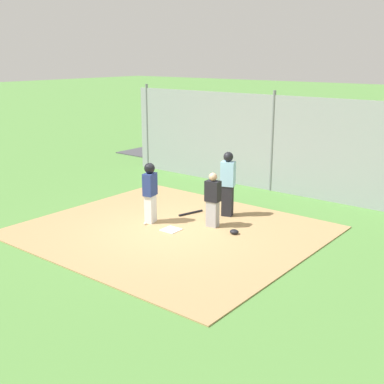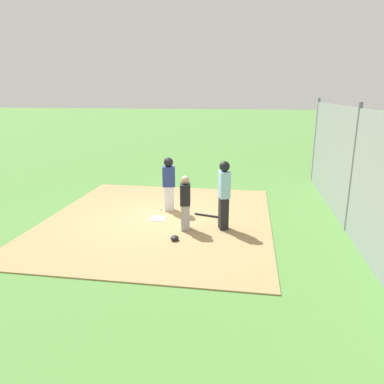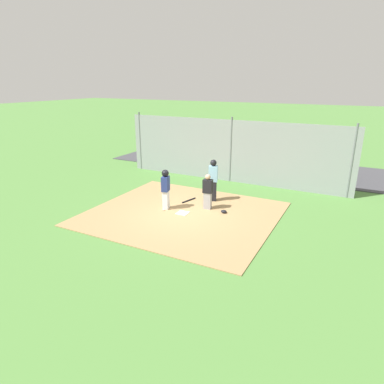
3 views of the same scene
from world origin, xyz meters
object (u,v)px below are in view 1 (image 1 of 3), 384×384
at_px(home_plate, 171,230).
at_px(catcher, 213,199).
at_px(baseball_bat, 191,213).
at_px(parked_car_blue, 253,147).
at_px(baseball, 145,224).
at_px(runner, 150,189).
at_px(umpire, 228,182).
at_px(catcher_mask, 234,232).

height_order(home_plate, catcher, catcher).
distance_m(baseball_bat, parked_car_blue, 7.93).
relative_size(home_plate, baseball_bat, 0.54).
distance_m(baseball, parked_car_blue, 9.27).
distance_m(home_plate, parked_car_blue, 9.38).
bearing_deg(runner, parked_car_blue, 90.71).
relative_size(home_plate, umpire, 0.24).
xyz_separation_m(catcher, baseball, (1.49, 1.04, -0.71)).
bearing_deg(parked_car_blue, home_plate, 107.77).
height_order(runner, catcher_mask, runner).
bearing_deg(baseball, runner, -81.93).
relative_size(umpire, catcher_mask, 7.69).
bearing_deg(home_plate, runner, -9.05).
bearing_deg(parked_car_blue, catcher_mask, 117.93).
bearing_deg(umpire, runner, -54.45).
relative_size(runner, baseball_bat, 2.04).
bearing_deg(baseball_bat, catcher, 83.14).
bearing_deg(home_plate, umpire, -103.54).
relative_size(baseball, parked_car_blue, 0.02).
bearing_deg(runner, catcher, 14.14).
xyz_separation_m(home_plate, runner, (0.86, -0.14, 0.94)).
relative_size(catcher, baseball, 19.86).
xyz_separation_m(runner, baseball_bat, (-0.41, -1.25, -0.92)).
relative_size(umpire, baseball_bat, 2.26).
bearing_deg(catcher_mask, runner, 15.70).
distance_m(umpire, baseball, 2.59).
height_order(home_plate, umpire, umpire).
bearing_deg(catcher_mask, parked_car_blue, -61.19).
distance_m(baseball_bat, catcher_mask, 2.00).
bearing_deg(umpire, home_plate, -31.47).
distance_m(runner, baseball, 0.95).
bearing_deg(baseball_bat, home_plate, 33.72).
relative_size(catcher, runner, 0.89).
relative_size(baseball_bat, catcher_mask, 3.40).
height_order(catcher, runner, runner).
distance_m(home_plate, runner, 1.28).
distance_m(home_plate, catcher, 1.36).
xyz_separation_m(catcher, umpire, (0.21, -0.99, 0.23)).
relative_size(runner, baseball, 22.43).
bearing_deg(catcher_mask, home_plate, 28.37).
distance_m(catcher_mask, parked_car_blue, 9.25).
xyz_separation_m(runner, baseball, (-0.04, 0.26, -0.91)).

